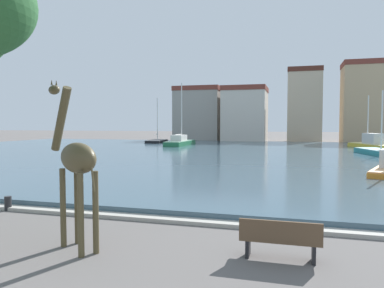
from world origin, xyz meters
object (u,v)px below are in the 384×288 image
Objects in this scene: sailboat_teal at (380,154)px; mooring_bollard at (8,203)px; sailboat_yellow at (368,145)px; giraffe_statue at (76,161)px; park_bench at (280,239)px; sailboat_black at (158,142)px; sailboat_green at (182,143)px.

sailboat_teal is 18.84× the size of mooring_bollard.
mooring_bollard is at bearing -116.90° from sailboat_yellow.
giraffe_statue reaches higher than mooring_bollard.
park_bench is at bearing -105.54° from sailboat_teal.
giraffe_statue is 8.43× the size of mooring_bollard.
giraffe_statue is 2.34× the size of park_bench.
park_bench is at bearing -65.55° from sailboat_black.
mooring_bollard is at bearing 166.69° from park_bench.
sailboat_yellow is 17.93× the size of mooring_bollard.
sailboat_yellow is (13.24, 38.01, -1.51)m from giraffe_statue.
mooring_bollard is 9.69m from park_bench.
sailboat_yellow reaches higher than mooring_bollard.
sailboat_black is (-14.74, 43.56, -1.77)m from giraffe_statue.
sailboat_teal is 5.23× the size of park_bench.
sailboat_teal reaches higher than park_bench.
park_bench is (4.81, 0.56, -1.66)m from giraffe_statue.
sailboat_green is at bearing 110.48° from park_bench.
sailboat_green is 7.57m from sailboat_black.
sailboat_green is at bearing 179.24° from sailboat_yellow.
park_bench reaches higher than mooring_bollard.
giraffe_statue is at bearing -71.30° from sailboat_black.
giraffe_statue is at bearing -173.30° from park_bench.
sailboat_green reaches higher than giraffe_statue.
sailboat_black is 13.97× the size of mooring_bollard.
giraffe_statue is at bearing -113.89° from sailboat_teal.
sailboat_black is at bearing 136.05° from sailboat_green.
sailboat_yellow is 0.95× the size of sailboat_teal.
sailboat_green reaches higher than park_bench.
sailboat_teal is at bearing -94.31° from sailboat_yellow.
sailboat_yellow reaches higher than giraffe_statue.
park_bench is (14.10, -37.74, -0.09)m from sailboat_green.
park_bench is (-8.43, -37.44, -0.15)m from sailboat_yellow.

